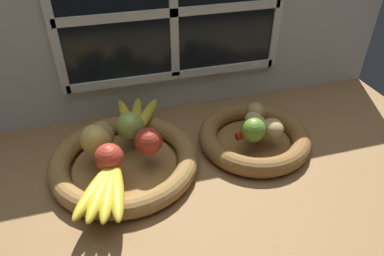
{
  "coord_description": "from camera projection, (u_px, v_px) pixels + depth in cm",
  "views": [
    {
      "loc": [
        -21.67,
        -66.48,
        61.3
      ],
      "look_at": [
        -1.69,
        3.26,
        9.1
      ],
      "focal_mm": 32.84,
      "sensor_mm": 36.0,
      "label": 1
    }
  ],
  "objects": [
    {
      "name": "back_wall",
      "position": [
        172.0,
        21.0,
        0.99
      ],
      "size": [
        140.0,
        4.6,
        55.0
      ],
      "color": "silver",
      "rests_on": "ground_plane"
    },
    {
      "name": "chili_pepper",
      "position": [
        260.0,
        129.0,
        0.94
      ],
      "size": [
        15.03,
        5.3,
        1.96
      ],
      "primitive_type": "cone",
      "rotation": [
        0.0,
        1.57,
        0.23
      ],
      "color": "red",
      "rests_on": "fruit_bowl_right"
    },
    {
      "name": "potato_small",
      "position": [
        273.0,
        128.0,
        0.93
      ],
      "size": [
        6.53,
        7.03,
        4.51
      ],
      "primitive_type": "ellipsoid",
      "rotation": [
        0.0,
        0.0,
        4.87
      ],
      "color": "tan",
      "rests_on": "fruit_bowl_right"
    },
    {
      "name": "banana_bunch_front",
      "position": [
        106.0,
        188.0,
        0.75
      ],
      "size": [
        12.69,
        19.83,
        3.26
      ],
      "color": "yellow",
      "rests_on": "fruit_bowl_left"
    },
    {
      "name": "fruit_bowl_left",
      "position": [
        125.0,
        161.0,
        0.89
      ],
      "size": [
        37.56,
        37.56,
        5.1
      ],
      "color": "olive",
      "rests_on": "ground_plane"
    },
    {
      "name": "apple_green_back",
      "position": [
        130.0,
        126.0,
        0.91
      ],
      "size": [
        7.31,
        7.31,
        7.31
      ],
      "primitive_type": "sphere",
      "color": "#99B74C",
      "rests_on": "fruit_bowl_left"
    },
    {
      "name": "banana_bunch_back",
      "position": [
        136.0,
        117.0,
        0.98
      ],
      "size": [
        13.37,
        20.24,
        2.93
      ],
      "color": "yellow",
      "rests_on": "fruit_bowl_left"
    },
    {
      "name": "pear_brown",
      "position": [
        102.0,
        135.0,
        0.87
      ],
      "size": [
        8.32,
        8.3,
        7.55
      ],
      "primitive_type": "ellipsoid",
      "rotation": [
        0.0,
        0.0,
        1.07
      ],
      "color": "olive",
      "rests_on": "fruit_bowl_left"
    },
    {
      "name": "fruit_bowl_right",
      "position": [
        254.0,
        137.0,
        0.97
      ],
      "size": [
        30.79,
        30.79,
        5.1
      ],
      "color": "brown",
      "rests_on": "ground_plane"
    },
    {
      "name": "potato_back",
      "position": [
        256.0,
        112.0,
        0.98
      ],
      "size": [
        5.45,
        6.38,
        5.03
      ],
      "primitive_type": "ellipsoid",
      "rotation": [
        0.0,
        0.0,
        4.67
      ],
      "color": "#A38451",
      "rests_on": "fruit_bowl_right"
    },
    {
      "name": "apple_golden_left",
      "position": [
        96.0,
        140.0,
        0.86
      ],
      "size": [
        7.59,
        7.59,
        7.59
      ],
      "primitive_type": "sphere",
      "color": "#DBB756",
      "rests_on": "fruit_bowl_left"
    },
    {
      "name": "ground_plane",
      "position": [
        201.0,
        166.0,
        0.93
      ],
      "size": [
        140.0,
        90.0,
        3.0
      ],
      "primitive_type": "cube",
      "color": "olive"
    },
    {
      "name": "potato_large",
      "position": [
        256.0,
        123.0,
        0.94
      ],
      "size": [
        5.96,
        8.74,
        4.56
      ],
      "primitive_type": "ellipsoid",
      "rotation": [
        0.0,
        0.0,
        4.85
      ],
      "color": "tan",
      "rests_on": "fruit_bowl_right"
    },
    {
      "name": "lime_near",
      "position": [
        253.0,
        130.0,
        0.9
      ],
      "size": [
        6.45,
        6.45,
        6.45
      ],
      "primitive_type": "sphere",
      "color": "olive",
      "rests_on": "fruit_bowl_right"
    },
    {
      "name": "apple_red_right",
      "position": [
        149.0,
        141.0,
        0.86
      ],
      "size": [
        6.83,
        6.83,
        6.83
      ],
      "primitive_type": "sphere",
      "color": "#B73828",
      "rests_on": "fruit_bowl_left"
    },
    {
      "name": "apple_red_front",
      "position": [
        109.0,
        158.0,
        0.81
      ],
      "size": [
        6.77,
        6.77,
        6.77
      ],
      "primitive_type": "sphere",
      "color": "#B73828",
      "rests_on": "fruit_bowl_left"
    }
  ]
}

